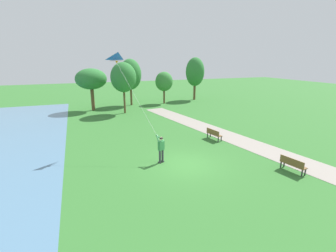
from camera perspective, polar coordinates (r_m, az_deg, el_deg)
The scene contains 11 objects.
ground_plane at distance 15.76m, azimuth 4.22°, elevation -8.90°, with size 120.00×120.00×0.00m, color #33702D.
walkway_path at distance 20.49m, azimuth 17.80°, elevation -3.77°, with size 2.40×32.00×0.02m, color gray.
person_kite_flyer at distance 15.61m, azimuth -1.66°, elevation -4.95°, with size 0.50×0.63×1.83m.
flying_kite at distance 17.90m, azimuth -11.54°, elevation 15.19°, with size 2.24×4.00×5.16m.
park_bench_near_walkway at distance 16.29m, azimuth 27.12°, elevation -7.87°, with size 0.69×1.55×0.88m.
park_bench_far_walkway at distance 20.53m, azimuth 10.64°, elevation -1.75°, with size 0.69×1.55×0.88m.
tree_treeline_left at distance 32.86m, azimuth -17.55°, elevation 10.38°, with size 3.91×3.39×5.35m.
tree_lakeside_far at distance 35.48m, azimuth -8.80°, elevation 11.83°, with size 3.07×3.25×6.52m.
tree_behind_path at distance 40.28m, azimuth 6.33°, elevation 12.45°, with size 2.91×3.21×6.75m.
tree_treeline_right at distance 30.17m, azimuth -10.39°, elevation 11.12°, with size 3.06×3.29×6.14m.
tree_horizon_far at distance 36.52m, azimuth -0.93°, elevation 10.34°, with size 2.59×2.47×4.69m.
Camera 1 is at (-6.17, -12.98, 6.48)m, focal length 26.07 mm.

